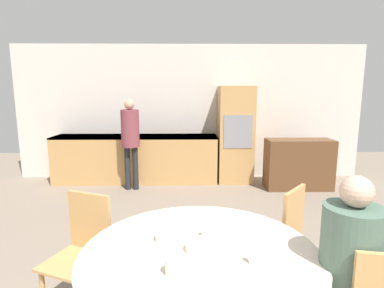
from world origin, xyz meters
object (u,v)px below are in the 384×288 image
chair_far_right (281,232)px  person_standing (130,134)px  bowl_far (213,234)px  chair_far_left (83,247)px  cup (172,267)px  bowl_centre (168,236)px  sideboard (298,164)px  dining_table (200,281)px  bowl_near (200,247)px  oven_unit (235,134)px  person_seated (352,269)px

chair_far_right → person_standing: bearing=-106.0°
bowl_far → chair_far_left: bearing=163.3°
cup → bowl_centre: size_ratio=0.54×
chair_far_left → bowl_centre: (0.68, -0.32, 0.25)m
sideboard → cup: size_ratio=12.63×
person_standing → bowl_far: bearing=-70.6°
sideboard → dining_table: size_ratio=0.79×
cup → bowl_centre: 0.38m
person_standing → bowl_near: 3.59m
dining_table → bowl_far: (0.09, 0.17, 0.22)m
sideboard → dining_table: sideboard is taller
dining_table → cup: bearing=-123.4°
chair_far_left → bowl_centre: chair_far_left is taller
oven_unit → person_standing: (-1.89, -0.50, 0.08)m
dining_table → bowl_near: bearing=128.7°
oven_unit → dining_table: bearing=-101.9°
chair_far_left → chair_far_right: (1.60, 0.23, 0.00)m
chair_far_left → person_standing: bearing=115.7°
sideboard → chair_far_right: size_ratio=1.24×
sideboard → person_standing: size_ratio=0.73×
dining_table → person_standing: 3.62m
sideboard → bowl_centre: sideboard is taller
oven_unit → bowl_centre: bearing=-105.2°
chair_far_right → person_standing: size_ratio=0.59×
bowl_far → bowl_near: bearing=-118.9°
person_seated → person_standing: person_standing is taller
chair_far_left → cup: 1.04m
person_standing → bowl_near: size_ratio=8.78×
person_standing → chair_far_left: bearing=-86.5°
sideboard → chair_far_left: chair_far_left is taller
person_seated → cup: bearing=-176.9°
dining_table → chair_far_left: (-0.88, 0.46, -0.02)m
cup → bowl_near: 0.28m
sideboard → person_seated: bearing=-106.3°
chair_far_right → person_seated: bearing=48.1°
sideboard → bowl_far: bearing=-118.6°
cup → chair_far_right: bearing=46.5°
chair_far_right → bowl_centre: chair_far_right is taller
cup → bowl_near: (0.16, 0.24, -0.02)m
chair_far_right → bowl_centre: size_ratio=5.52×
bowl_near → bowl_far: (0.09, 0.17, -0.00)m
bowl_far → person_seated: bearing=-25.6°
chair_far_left → bowl_far: bearing=5.6°
person_seated → cup: person_seated is taller
chair_far_left → chair_far_right: same height
oven_unit → person_seated: bearing=-90.1°
bowl_far → chair_far_right: bearing=39.6°
chair_far_right → person_seated: size_ratio=0.74×
dining_table → person_standing: bearing=107.2°
cup → person_standing: bearing=103.8°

